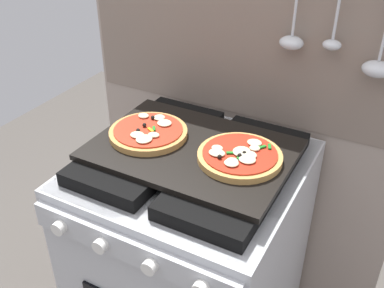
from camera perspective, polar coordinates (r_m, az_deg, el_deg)
name	(u,v)px	position (r m, az deg, el deg)	size (l,w,h in m)	color
kitchen_backsplash	(239,133)	(1.56, 5.96, 1.37)	(1.10, 0.09, 1.55)	gray
stove	(192,267)	(1.53, -0.03, -15.30)	(0.60, 0.64, 0.90)	#B7BABF
baking_tray	(192,150)	(1.24, 0.00, -0.71)	(0.54, 0.38, 0.02)	black
pizza_left	(148,132)	(1.29, -5.52, 1.51)	(0.22, 0.22, 0.03)	#C18947
pizza_right	(240,156)	(1.18, 6.05, -1.50)	(0.22, 0.22, 0.03)	tan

